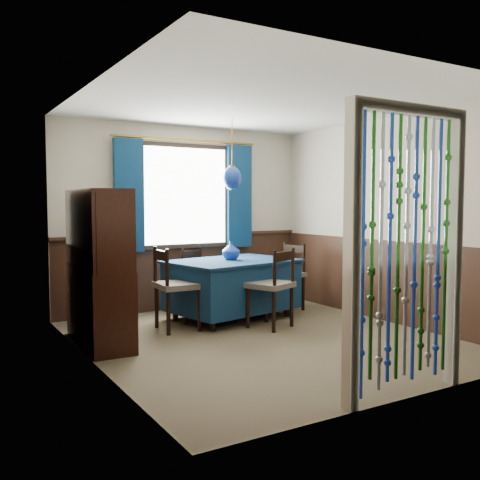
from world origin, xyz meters
TOP-DOWN VIEW (x-y plane):
  - floor at (0.00, 0.00)m, footprint 4.00×4.00m
  - ceiling at (0.00, 0.00)m, footprint 4.00×4.00m
  - wall_back at (0.00, 2.00)m, footprint 3.60×0.00m
  - wall_front at (0.00, -2.00)m, footprint 3.60×0.00m
  - wall_left at (-1.80, 0.00)m, footprint 0.00×4.00m
  - wall_right at (1.80, 0.00)m, footprint 0.00×4.00m
  - wainscot_back at (0.00, 1.99)m, footprint 3.60×0.00m
  - wainscot_front at (0.00, -1.99)m, footprint 3.60×0.00m
  - wainscot_left at (-1.79, 0.00)m, footprint 0.00×4.00m
  - wainscot_right at (1.79, 0.00)m, footprint 0.00×4.00m
  - window at (0.00, 1.95)m, footprint 1.32×0.12m
  - doorway at (0.00, -1.94)m, footprint 1.16×0.12m
  - dining_table at (0.23, 1.08)m, footprint 1.71×1.33m
  - chair_near at (0.38, 0.39)m, footprint 0.59×0.58m
  - chair_far at (0.09, 1.72)m, footprint 0.53×0.52m
  - chair_left at (-0.64, 0.87)m, footprint 0.47×0.49m
  - chair_right at (1.14, 1.18)m, footprint 0.49×0.51m
  - sideboard at (-1.57, 0.70)m, footprint 0.46×1.23m
  - pendant_lamp at (0.23, 1.08)m, footprint 0.23×0.23m
  - vase_table at (0.23, 1.11)m, footprint 0.21×0.21m
  - bowl_shelf at (-1.51, 0.49)m, footprint 0.30×0.30m
  - vase_sideboard at (-1.51, 0.91)m, footprint 0.21×0.21m

SIDE VIEW (x-z plane):
  - floor at x=0.00m, z-range 0.00..0.00m
  - dining_table at x=0.23m, z-range 0.06..0.80m
  - chair_far at x=0.09m, z-range 0.03..0.87m
  - chair_right at x=1.14m, z-range 0.03..0.93m
  - chair_near at x=0.38m, z-range 0.03..0.96m
  - wainscot_back at x=0.00m, z-range -1.30..2.30m
  - wainscot_front at x=0.00m, z-range -1.30..2.30m
  - wainscot_left at x=-1.79m, z-range -1.50..2.50m
  - wainscot_right at x=1.79m, z-range -1.50..2.50m
  - chair_left at x=-0.64m, z-range 0.03..0.98m
  - sideboard at x=-1.57m, z-range -0.23..1.36m
  - vase_table at x=0.23m, z-range 0.74..0.96m
  - vase_sideboard at x=-1.51m, z-range 0.80..0.99m
  - doorway at x=0.00m, z-range -0.04..2.14m
  - bowl_shelf at x=-1.51m, z-range 1.09..1.14m
  - wall_back at x=0.00m, z-range -0.55..3.05m
  - wall_front at x=0.00m, z-range -0.55..3.05m
  - wall_left at x=-1.80m, z-range -0.75..3.25m
  - wall_right at x=1.80m, z-range -0.75..3.25m
  - window at x=0.00m, z-range 0.84..2.26m
  - pendant_lamp at x=0.23m, z-range 1.33..2.21m
  - ceiling at x=0.00m, z-range 2.50..2.50m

